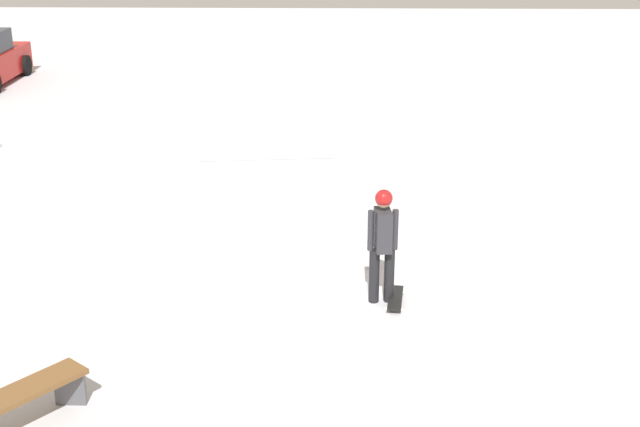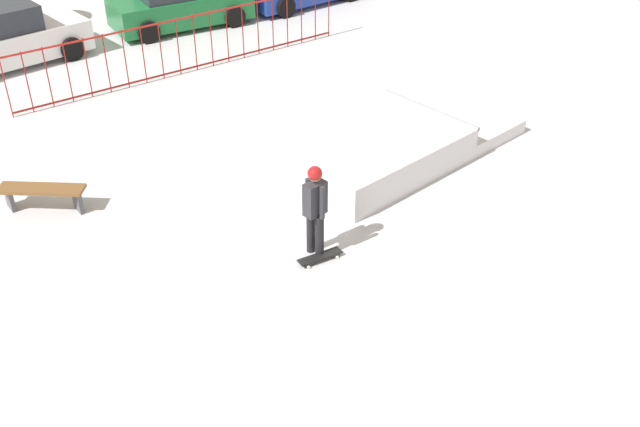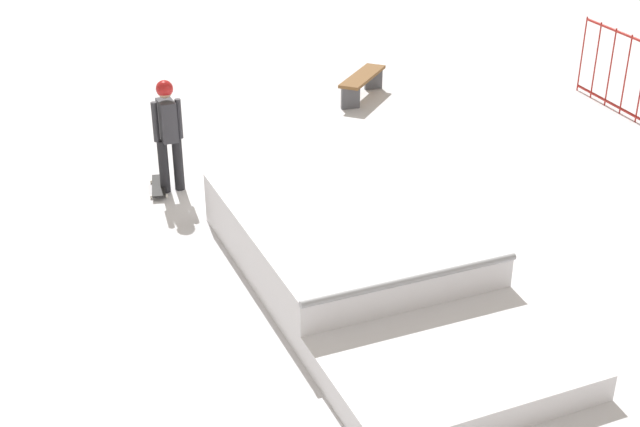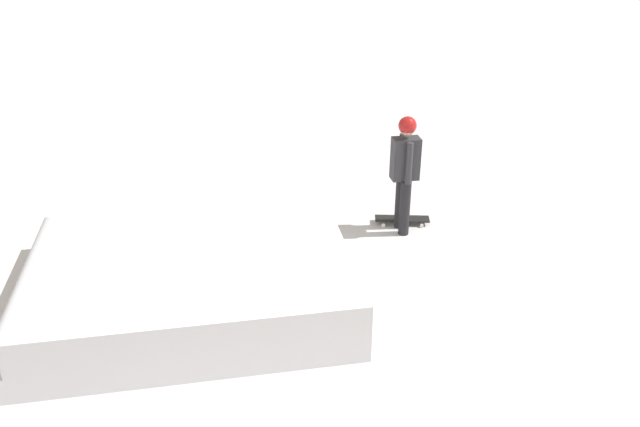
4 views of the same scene
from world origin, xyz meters
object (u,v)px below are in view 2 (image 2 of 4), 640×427
object	(u,v)px
skate_ramp	(388,144)
skater	(315,204)
park_bench	(42,193)
parked_car_white	(5,38)
parked_car_green	(179,3)
skateboard	(320,257)

from	to	relation	value
skate_ramp	skater	xyz separation A→B (m)	(-3.25, -1.87, 0.69)
park_bench	parked_car_white	distance (m)	7.89
skate_ramp	parked_car_green	distance (m)	9.99
parked_car_white	park_bench	bearing A→B (deg)	-108.67
skater	skateboard	xyz separation A→B (m)	(-0.05, -0.21, -0.93)
parked_car_white	skate_ramp	bearing A→B (deg)	-70.32
skate_ramp	skateboard	xyz separation A→B (m)	(-3.30, -2.07, -0.24)
skate_ramp	parked_car_green	bearing A→B (deg)	81.64
skate_ramp	skateboard	distance (m)	3.90
skater	skateboard	world-z (taller)	skater
skate_ramp	park_bench	xyz separation A→B (m)	(-6.53, 2.30, 0.04)
park_bench	parked_car_green	xyz separation A→B (m)	(6.86, 7.67, 0.37)
skater	skateboard	size ratio (longest dim) A/B	2.11
park_bench	skateboard	bearing A→B (deg)	-53.55
skateboard	park_bench	bearing A→B (deg)	132.79
skateboard	parked_car_white	distance (m)	12.17
park_bench	skate_ramp	bearing A→B (deg)	-19.40
skate_ramp	skater	size ratio (longest dim) A/B	3.28
skateboard	parked_car_green	size ratio (longest dim) A/B	0.19
parked_car_white	parked_car_green	bearing A→B (deg)	-6.12
skate_ramp	skater	distance (m)	3.81
skate_ramp	skater	world-z (taller)	skater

